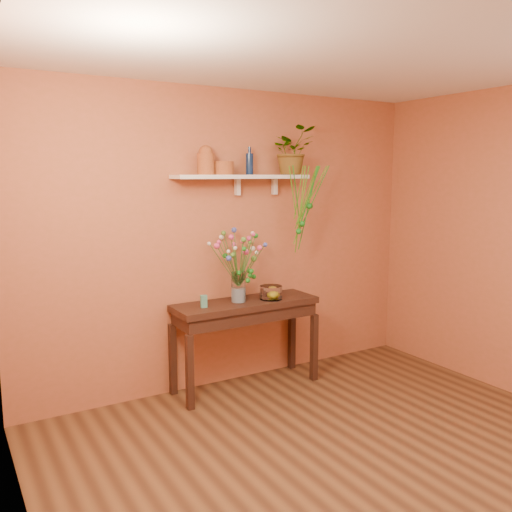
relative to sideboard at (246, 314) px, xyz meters
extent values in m
plane|color=brown|center=(-0.02, -1.77, -0.69)|extent=(4.00, 4.00, 0.00)
plane|color=silver|center=(-0.02, -1.77, 2.01)|extent=(4.00, 4.00, 0.00)
cube|color=#B86343|center=(-0.02, 0.23, 0.66)|extent=(4.00, 0.04, 2.70)
cube|color=#B86343|center=(-2.02, -1.77, 0.66)|extent=(0.04, 4.00, 2.70)
cube|color=#3A1F15|center=(0.00, 0.00, 0.09)|extent=(1.33, 0.43, 0.06)
cube|color=#3A1F15|center=(0.00, 0.00, 0.00)|extent=(1.28, 0.39, 0.11)
cube|color=#3A1F15|center=(-0.64, -0.19, -0.37)|extent=(0.06, 0.06, 0.64)
cube|color=#3A1F15|center=(0.64, -0.19, -0.37)|extent=(0.06, 0.06, 0.64)
cube|color=#3A1F15|center=(-0.64, 0.19, -0.37)|extent=(0.06, 0.06, 0.64)
cube|color=#3A1F15|center=(0.64, 0.19, -0.37)|extent=(0.06, 0.06, 0.64)
cube|color=white|center=(0.03, 0.10, 1.23)|extent=(1.30, 0.24, 0.04)
cube|color=white|center=(0.03, 0.20, 1.14)|extent=(0.04, 0.05, 0.15)
cube|color=white|center=(0.43, 0.20, 1.14)|extent=(0.04, 0.05, 0.15)
cylinder|color=#A1522D|center=(-0.34, 0.08, 1.33)|extent=(0.17, 0.17, 0.18)
sphere|color=#A1522D|center=(-0.34, 0.08, 1.43)|extent=(0.12, 0.12, 0.12)
cylinder|color=#A1522D|center=(-0.17, 0.10, 1.30)|extent=(0.23, 0.23, 0.11)
cylinder|color=#0E2247|center=(0.12, 0.13, 1.34)|extent=(0.08, 0.08, 0.19)
cylinder|color=#0E2247|center=(0.12, 0.13, 1.46)|extent=(0.03, 0.03, 0.06)
imported|color=#1A711B|center=(0.54, 0.08, 1.47)|extent=(0.43, 0.38, 0.44)
cylinder|color=#1A711B|center=(0.50, -0.07, 1.04)|extent=(0.25, 0.23, 0.58)
cylinder|color=#3F8D19|center=(0.61, -0.05, 0.96)|extent=(0.21, 0.09, 0.72)
cylinder|color=#3F8D19|center=(0.58, -0.08, 1.11)|extent=(0.06, 0.08, 0.44)
cylinder|color=#1A711B|center=(0.63, -0.06, 0.94)|extent=(0.15, 0.10, 0.78)
cylinder|color=#3F8D19|center=(0.65, -0.05, 1.07)|extent=(0.21, 0.07, 0.52)
cylinder|color=#3F8D19|center=(0.54, -0.04, 1.08)|extent=(0.02, 0.12, 0.49)
cylinder|color=#1A711B|center=(0.66, -0.11, 1.01)|extent=(0.10, 0.33, 0.63)
cylinder|color=#3F8D19|center=(0.52, -0.10, 0.92)|extent=(0.07, 0.24, 0.81)
cylinder|color=#3F8D19|center=(0.65, -0.09, 1.03)|extent=(0.19, 0.25, 0.59)
cylinder|color=#1A711B|center=(0.59, -0.11, 0.99)|extent=(0.09, 0.24, 0.67)
cylinder|color=#3F8D19|center=(0.63, -0.04, 1.06)|extent=(0.19, 0.07, 0.54)
cylinder|color=#3F8D19|center=(0.48, -0.03, 1.10)|extent=(0.12, 0.06, 0.45)
sphere|color=#1A711B|center=(0.64, -0.08, 0.96)|extent=(0.06, 0.06, 0.06)
sphere|color=#1A711B|center=(0.69, -0.02, 0.95)|extent=(0.06, 0.06, 0.06)
sphere|color=#1A711B|center=(0.56, -0.08, 0.80)|extent=(0.06, 0.06, 0.06)
sphere|color=#1A711B|center=(0.53, -0.07, 0.73)|extent=(0.06, 0.06, 0.06)
cylinder|color=white|center=(-0.07, 0.00, 0.25)|extent=(0.13, 0.13, 0.27)
cylinder|color=silver|center=(-0.07, 0.00, 0.18)|extent=(0.12, 0.12, 0.13)
cylinder|color=#386B28|center=(-0.09, -0.09, 0.43)|extent=(0.03, 0.19, 0.33)
sphere|color=#D73D7B|center=(-0.10, -0.18, 0.60)|extent=(0.05, 0.05, 0.05)
cylinder|color=#386B28|center=(-0.03, -0.12, 0.45)|extent=(0.08, 0.24, 0.37)
sphere|color=#D73D7B|center=(0.01, -0.23, 0.63)|extent=(0.05, 0.05, 0.05)
cylinder|color=#386B28|center=(-0.03, -0.06, 0.50)|extent=(0.09, 0.13, 0.47)
sphere|color=#D73D7B|center=(0.01, -0.13, 0.73)|extent=(0.04, 0.04, 0.04)
cylinder|color=#386B28|center=(0.00, -0.11, 0.46)|extent=(0.14, 0.22, 0.39)
sphere|color=#3C4EB1|center=(0.08, -0.21, 0.65)|extent=(0.04, 0.04, 0.04)
cylinder|color=#386B28|center=(-0.02, -0.05, 0.39)|extent=(0.11, 0.10, 0.25)
sphere|color=#538B2E|center=(0.03, -0.09, 0.51)|extent=(0.06, 0.06, 0.06)
cylinder|color=#386B28|center=(-0.01, -0.04, 0.42)|extent=(0.14, 0.10, 0.31)
sphere|color=white|center=(0.06, -0.09, 0.57)|extent=(0.03, 0.03, 0.03)
cylinder|color=#386B28|center=(-0.02, -0.02, 0.46)|extent=(0.10, 0.05, 0.39)
sphere|color=#538B2E|center=(0.02, -0.04, 0.65)|extent=(0.03, 0.03, 0.03)
cylinder|color=#386B28|center=(0.01, -0.02, 0.49)|extent=(0.16, 0.04, 0.44)
sphere|color=#1A711B|center=(0.09, -0.03, 0.71)|extent=(0.05, 0.05, 0.05)
cylinder|color=#386B28|center=(0.02, 0.04, 0.49)|extent=(0.19, 0.08, 0.46)
sphere|color=white|center=(0.11, 0.07, 0.72)|extent=(0.03, 0.03, 0.03)
cylinder|color=#386B28|center=(0.02, 0.02, 0.42)|extent=(0.18, 0.06, 0.32)
sphere|color=white|center=(0.10, 0.05, 0.58)|extent=(0.05, 0.05, 0.05)
cylinder|color=#386B28|center=(0.01, 0.05, 0.47)|extent=(0.18, 0.11, 0.41)
sphere|color=#D73D7B|center=(0.10, 0.11, 0.67)|extent=(0.05, 0.05, 0.05)
cylinder|color=#386B28|center=(-0.02, 0.05, 0.46)|extent=(0.11, 0.11, 0.39)
sphere|color=#D73D7B|center=(0.03, 0.11, 0.65)|extent=(0.05, 0.05, 0.05)
cylinder|color=#386B28|center=(-0.05, 0.08, 0.44)|extent=(0.05, 0.17, 0.35)
sphere|color=#D73D7B|center=(-0.03, 0.16, 0.61)|extent=(0.05, 0.05, 0.05)
cylinder|color=#386B28|center=(-0.06, 0.06, 0.51)|extent=(0.02, 0.12, 0.49)
sphere|color=#3C4EB1|center=(-0.05, 0.11, 0.75)|extent=(0.05, 0.05, 0.05)
cylinder|color=#386B28|center=(-0.06, 0.06, 0.40)|extent=(0.02, 0.12, 0.27)
sphere|color=#538B2E|center=(-0.06, 0.11, 0.54)|extent=(0.04, 0.04, 0.04)
cylinder|color=#386B28|center=(-0.10, 0.11, 0.47)|extent=(0.06, 0.22, 0.42)
sphere|color=white|center=(-0.13, 0.21, 0.68)|extent=(0.05, 0.05, 0.05)
cylinder|color=#386B28|center=(-0.11, 0.07, 0.50)|extent=(0.08, 0.15, 0.46)
sphere|color=#538B2E|center=(-0.15, 0.14, 0.73)|extent=(0.05, 0.05, 0.05)
cylinder|color=#386B28|center=(-0.11, 0.06, 0.40)|extent=(0.08, 0.12, 0.27)
sphere|color=#1A711B|center=(-0.14, 0.12, 0.53)|extent=(0.05, 0.05, 0.05)
cylinder|color=#386B28|center=(-0.18, 0.08, 0.45)|extent=(0.21, 0.17, 0.38)
sphere|color=white|center=(-0.28, 0.16, 0.64)|extent=(0.03, 0.03, 0.03)
cylinder|color=#386B28|center=(-0.12, 0.01, 0.42)|extent=(0.09, 0.03, 0.31)
sphere|color=white|center=(-0.16, 0.02, 0.58)|extent=(0.03, 0.03, 0.03)
cylinder|color=#386B28|center=(-0.16, 0.02, 0.47)|extent=(0.18, 0.04, 0.40)
sphere|color=#D73D7B|center=(-0.25, 0.03, 0.67)|extent=(0.04, 0.04, 0.04)
cylinder|color=#386B28|center=(-0.18, 0.00, 0.45)|extent=(0.21, 0.01, 0.38)
sphere|color=#D73D7B|center=(-0.28, 0.01, 0.64)|extent=(0.05, 0.05, 0.05)
cylinder|color=#386B28|center=(-0.11, -0.01, 0.49)|extent=(0.09, 0.03, 0.45)
sphere|color=#D73D7B|center=(-0.16, -0.03, 0.71)|extent=(0.05, 0.05, 0.05)
cylinder|color=#386B28|center=(-0.15, -0.06, 0.40)|extent=(0.16, 0.12, 0.28)
sphere|color=#3C4EB1|center=(-0.23, -0.11, 0.54)|extent=(0.05, 0.05, 0.05)
cylinder|color=#386B28|center=(-0.12, -0.04, 0.41)|extent=(0.10, 0.09, 0.30)
sphere|color=#538B2E|center=(-0.17, -0.08, 0.56)|extent=(0.05, 0.05, 0.05)
cylinder|color=#386B28|center=(-0.11, -0.04, 0.44)|extent=(0.08, 0.08, 0.35)
sphere|color=white|center=(-0.14, -0.07, 0.62)|extent=(0.04, 0.04, 0.04)
cylinder|color=#386B28|center=(-0.10, -0.10, 0.48)|extent=(0.06, 0.21, 0.44)
sphere|color=#538B2E|center=(-0.13, -0.20, 0.70)|extent=(0.05, 0.05, 0.05)
cylinder|color=#386B28|center=(-0.11, -0.12, 0.45)|extent=(0.07, 0.25, 0.37)
sphere|color=#1A711B|center=(-0.15, -0.24, 0.63)|extent=(0.04, 0.04, 0.04)
sphere|color=#1A711B|center=(0.09, 0.00, 0.33)|extent=(0.04, 0.04, 0.04)
sphere|color=#1A711B|center=(-0.05, -0.13, 0.33)|extent=(0.04, 0.04, 0.04)
sphere|color=#1A711B|center=(-0.03, -0.15, 0.42)|extent=(0.04, 0.04, 0.04)
sphere|color=#1A711B|center=(-0.10, -0.07, 0.39)|extent=(0.04, 0.04, 0.04)
sphere|color=#1A711B|center=(0.00, -0.09, 0.37)|extent=(0.04, 0.04, 0.04)
sphere|color=#1A711B|center=(0.00, -0.06, 0.40)|extent=(0.04, 0.04, 0.04)
cylinder|color=white|center=(0.23, -0.06, 0.18)|extent=(0.21, 0.21, 0.12)
cylinder|color=white|center=(0.23, -0.06, 0.12)|extent=(0.20, 0.20, 0.01)
sphere|color=yellow|center=(0.25, -0.06, 0.16)|extent=(0.07, 0.07, 0.07)
cube|color=#306183|center=(-0.43, -0.03, 0.17)|extent=(0.06, 0.05, 0.11)
camera|label=1|loc=(-2.33, -4.12, 1.25)|focal=37.70mm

